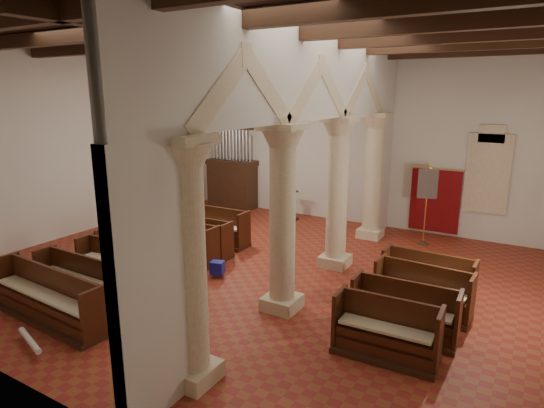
{
  "coord_description": "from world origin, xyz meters",
  "views": [
    {
      "loc": [
        6.3,
        -9.58,
        4.66
      ],
      "look_at": [
        0.37,
        0.5,
        1.8
      ],
      "focal_mm": 30.0,
      "sensor_mm": 36.0,
      "label": 1
    }
  ],
  "objects": [
    {
      "name": "nave_pew_6",
      "position": [
        -2.64,
        1.36,
        0.38
      ],
      "size": [
        3.07,
        0.8,
        1.15
      ],
      "rotation": [
        0.0,
        0.0,
        0.01
      ],
      "color": "#3B1E12",
      "rests_on": "floor"
    },
    {
      "name": "aisle_pew_2",
      "position": [
        4.5,
        -0.13,
        0.36
      ],
      "size": [
        2.07,
        0.83,
        1.07
      ],
      "rotation": [
        0.0,
        0.0,
        -0.06
      ],
      "color": "#3B1E12",
      "rests_on": "floor"
    },
    {
      "name": "ceiling",
      "position": [
        0.0,
        0.0,
        6.0
      ],
      "size": [
        14.0,
        14.0,
        0.0
      ],
      "primitive_type": "plane",
      "rotation": [
        3.14,
        0.0,
        0.0
      ],
      "color": "black",
      "rests_on": "wall_back"
    },
    {
      "name": "floor",
      "position": [
        0.0,
        0.0,
        0.0
      ],
      "size": [
        14.0,
        14.0,
        0.0
      ],
      "primitive_type": "plane",
      "color": "brown",
      "rests_on": "ground"
    },
    {
      "name": "nave_pew_4",
      "position": [
        -2.61,
        -0.27,
        0.37
      ],
      "size": [
        3.21,
        0.76,
        1.12
      ],
      "rotation": [
        0.0,
        0.0,
        -0.0
      ],
      "color": "#3B1E12",
      "rests_on": "floor"
    },
    {
      "name": "wall_left",
      "position": [
        -7.0,
        0.0,
        3.0
      ],
      "size": [
        0.02,
        12.0,
        6.0
      ],
      "primitive_type": "cube",
      "color": "beige",
      "rests_on": "floor"
    },
    {
      "name": "nave_pew_3",
      "position": [
        -2.52,
        -1.61,
        0.33
      ],
      "size": [
        2.93,
        0.82,
        0.99
      ],
      "rotation": [
        0.0,
        0.0,
        -0.06
      ],
      "color": "#3B1E12",
      "rests_on": "floor"
    },
    {
      "name": "hymnal_box_a",
      "position": [
        -0.36,
        -3.68,
        0.26
      ],
      "size": [
        0.37,
        0.33,
        0.32
      ],
      "primitive_type": "cube",
      "rotation": [
        0.0,
        0.0,
        0.25
      ],
      "color": "#16299C",
      "rests_on": "floor"
    },
    {
      "name": "aisle_pew_3",
      "position": [
        4.44,
        0.65,
        0.37
      ],
      "size": [
        2.07,
        0.79,
        1.08
      ],
      "rotation": [
        0.0,
        0.0,
        -0.03
      ],
      "color": "#3B1E12",
      "rests_on": "floor"
    },
    {
      "name": "window_back",
      "position": [
        5.0,
        5.98,
        2.2
      ],
      "size": [
        1.0,
        0.03,
        2.2
      ],
      "primitive_type": "cube",
      "color": "#39825E",
      "rests_on": "wall_back"
    },
    {
      "name": "processional_banner",
      "position": [
        3.48,
        4.65,
        0.83
      ],
      "size": [
        0.57,
        0.73,
        2.6
      ],
      "rotation": [
        0.0,
        0.0,
        0.34
      ],
      "color": "#3B1E12",
      "rests_on": "floor"
    },
    {
      "name": "hymnal_box_b",
      "position": [
        -1.73,
        -3.21,
        0.27
      ],
      "size": [
        0.36,
        0.3,
        0.34
      ],
      "primitive_type": "cube",
      "rotation": [
        0.0,
        0.0,
        0.08
      ],
      "color": "navy",
      "rests_on": "floor"
    },
    {
      "name": "pipe_organ",
      "position": [
        -4.5,
        5.5,
        1.37
      ],
      "size": [
        2.1,
        0.85,
        4.4
      ],
      "color": "#3B1E12",
      "rests_on": "floor"
    },
    {
      "name": "aisle_pew_0",
      "position": [
        4.33,
        -2.2,
        0.38
      ],
      "size": [
        1.88,
        0.8,
        1.1
      ],
      "rotation": [
        0.0,
        0.0,
        0.03
      ],
      "color": "#3B1E12",
      "rests_on": "floor"
    },
    {
      "name": "wall_back",
      "position": [
        0.0,
        6.0,
        3.0
      ],
      "size": [
        14.0,
        0.02,
        6.0
      ],
      "primitive_type": "cube",
      "color": "beige",
      "rests_on": "floor"
    },
    {
      "name": "tube_heater_a",
      "position": [
        -1.49,
        -5.29,
        0.16
      ],
      "size": [
        1.08,
        0.42,
        0.11
      ],
      "primitive_type": "cylinder",
      "rotation": [
        0.0,
        1.57,
        -0.29
      ],
      "color": "silver",
      "rests_on": "floor"
    },
    {
      "name": "nave_pew_2",
      "position": [
        -2.11,
        -2.26,
        0.34
      ],
      "size": [
        3.18,
        0.89,
        1.04
      ],
      "rotation": [
        0.0,
        0.0,
        0.06
      ],
      "color": "#3B1E12",
      "rests_on": "floor"
    },
    {
      "name": "aisle_pew_1",
      "position": [
        4.41,
        -1.27,
        0.37
      ],
      "size": [
        2.05,
        0.78,
        1.09
      ],
      "rotation": [
        0.0,
        0.0,
        0.03
      ],
      "color": "#3B1E12",
      "rests_on": "floor"
    },
    {
      "name": "hymnal_box_c",
      "position": [
        -0.51,
        -0.8,
        0.27
      ],
      "size": [
        0.4,
        0.36,
        0.33
      ],
      "primitive_type": "cube",
      "rotation": [
        0.0,
        0.0,
        0.3
      ],
      "color": "navy",
      "rests_on": "floor"
    },
    {
      "name": "tube_heater_b",
      "position": [
        -1.79,
        -4.04,
        0.16
      ],
      "size": [
        1.05,
        0.35,
        0.11
      ],
      "primitive_type": "cylinder",
      "rotation": [
        0.0,
        1.57,
        0.24
      ],
      "color": "white",
      "rests_on": "floor"
    },
    {
      "name": "dossal_curtain",
      "position": [
        3.5,
        5.92,
        1.17
      ],
      "size": [
        1.8,
        0.07,
        2.17
      ],
      "color": "maroon",
      "rests_on": "floor"
    },
    {
      "name": "ceiling_beams",
      "position": [
        0.0,
        0.0,
        5.82
      ],
      "size": [
        13.8,
        11.8,
        0.3
      ],
      "primitive_type": null,
      "color": "#3B1E12",
      "rests_on": "wall_back"
    },
    {
      "name": "wall_front",
      "position": [
        0.0,
        -6.0,
        3.0
      ],
      "size": [
        14.0,
        0.02,
        6.0
      ],
      "primitive_type": "cube",
      "color": "beige",
      "rests_on": "floor"
    },
    {
      "name": "lectern",
      "position": [
        -1.46,
        4.98,
        0.53
      ],
      "size": [
        0.51,
        0.52,
        1.27
      ],
      "rotation": [
        0.0,
        0.0,
        0.01
      ],
      "color": "#341A10",
      "rests_on": "floor"
    },
    {
      "name": "nave_pew_1",
      "position": [
        -2.28,
        -3.5,
        0.35
      ],
      "size": [
        2.81,
        0.75,
        1.05
      ],
      "rotation": [
        0.0,
        0.0,
        -0.02
      ],
      "color": "#3B1E12",
      "rests_on": "floor"
    },
    {
      "name": "arcade",
      "position": [
        1.8,
        0.0,
        3.56
      ],
      "size": [
        0.9,
        11.9,
        6.0
      ],
      "color": "beige",
      "rests_on": "floor"
    },
    {
      "name": "nave_pew_0",
      "position": [
        -2.17,
        -4.43,
        0.36
      ],
      "size": [
        3.34,
        0.92,
        1.11
      ],
      "rotation": [
        0.0,
        0.0,
        -0.05
      ],
      "color": "#3B1E12",
      "rests_on": "floor"
    },
    {
      "name": "nave_pew_5",
      "position": [
        -2.61,
        0.28,
        0.36
      ],
      "size": [
        3.29,
        0.8,
        1.1
      ],
      "rotation": [
        0.0,
        0.0,
        0.02
      ],
      "color": "#3B1E12",
      "rests_on": "floor"
    }
  ]
}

